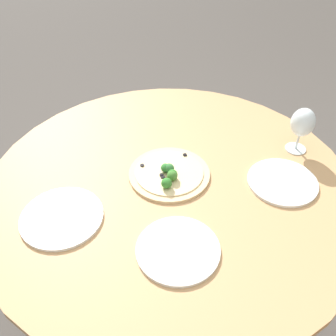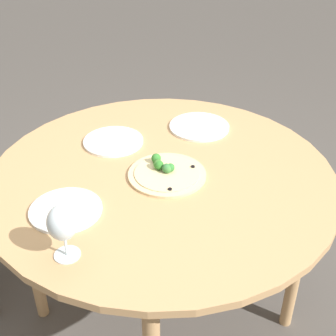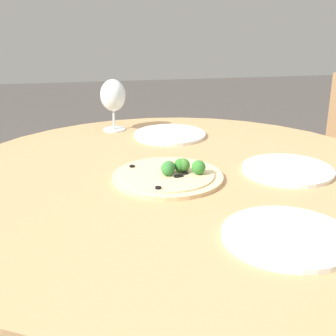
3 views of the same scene
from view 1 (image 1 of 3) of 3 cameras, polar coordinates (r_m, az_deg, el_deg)
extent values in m
plane|color=#4C4742|center=(1.86, 0.21, -19.62)|extent=(12.00, 12.00, 0.00)
cylinder|color=tan|center=(1.25, 0.29, -2.31)|extent=(1.23, 1.23, 0.03)
cylinder|color=tan|center=(1.85, 11.15, -2.32)|extent=(0.05, 0.05, 0.75)
cylinder|color=tan|center=(1.82, -12.75, -3.52)|extent=(0.05, 0.05, 0.75)
cylinder|color=#DBBC89|center=(1.26, 0.00, -0.85)|extent=(0.27, 0.27, 0.01)
cylinder|color=beige|center=(1.26, 0.00, -0.62)|extent=(0.23, 0.23, 0.00)
sphere|color=#32792C|center=(1.19, -0.22, -2.32)|extent=(0.03, 0.03, 0.03)
sphere|color=#2F732F|center=(1.25, -0.41, 0.02)|extent=(0.03, 0.03, 0.03)
sphere|color=#3E792E|center=(1.22, 0.66, -1.17)|extent=(0.03, 0.03, 0.03)
sphere|color=#357137|center=(1.24, 0.02, -0.06)|extent=(0.03, 0.03, 0.03)
sphere|color=#2D7025|center=(1.22, 0.68, -0.99)|extent=(0.03, 0.03, 0.03)
sphere|color=#3C7A38|center=(1.25, 0.02, 0.03)|extent=(0.03, 0.03, 0.03)
cylinder|color=black|center=(1.24, -0.98, -1.07)|extent=(0.01, 0.01, 0.00)
cylinder|color=black|center=(1.23, -0.81, -1.39)|extent=(0.01, 0.01, 0.00)
cylinder|color=black|center=(1.22, -0.09, -1.81)|extent=(0.01, 0.01, 0.00)
cylinder|color=black|center=(1.28, -3.96, 0.42)|extent=(0.01, 0.01, 0.00)
cylinder|color=black|center=(1.32, 2.60, 2.02)|extent=(0.01, 0.01, 0.00)
cylinder|color=silver|center=(1.45, 18.85, 2.81)|extent=(0.07, 0.07, 0.00)
cylinder|color=silver|center=(1.43, 19.13, 3.84)|extent=(0.01, 0.01, 0.06)
ellipsoid|color=silver|center=(1.38, 19.88, 6.57)|extent=(0.08, 0.08, 0.10)
cylinder|color=white|center=(1.29, 17.03, -2.01)|extent=(0.23, 0.23, 0.01)
cylinder|color=white|center=(1.17, -15.87, -7.23)|extent=(0.25, 0.25, 0.01)
cylinder|color=white|center=(1.05, 1.59, -12.30)|extent=(0.23, 0.23, 0.01)
camera|label=2|loc=(2.17, 29.81, 39.23)|focal=50.00mm
camera|label=3|loc=(1.54, -45.22, 13.51)|focal=50.00mm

